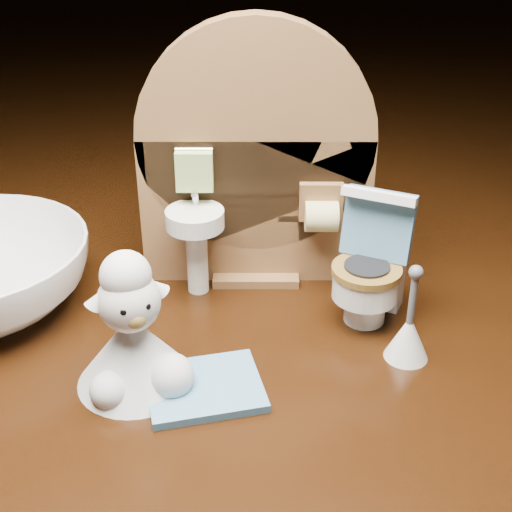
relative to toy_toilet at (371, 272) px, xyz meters
The scene contains 5 objects.
backdrop_panel 0.08m from the toy_toilet, 146.38° to the left, with size 0.13×0.05×0.15m.
toy_toilet is the anchor object (origin of this frame).
bath_mat 0.11m from the toy_toilet, 142.42° to the right, with size 0.05×0.04×0.00m, color teal.
toilet_brush 0.04m from the toy_toilet, 70.41° to the right, with size 0.02×0.02×0.05m.
plush_lamb 0.13m from the toy_toilet, 153.21° to the right, with size 0.06×0.06×0.07m.
Camera 1 is at (0.00, -0.30, 0.22)m, focal length 50.00 mm.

